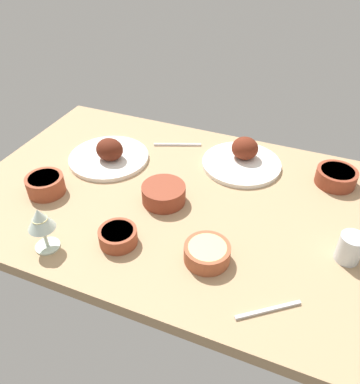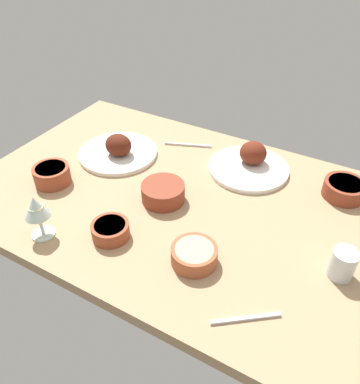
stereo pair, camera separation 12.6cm
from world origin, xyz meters
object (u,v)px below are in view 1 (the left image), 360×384
bowl_pasta (336,176)px  wine_glass (40,221)px  bowl_onions (164,193)px  water_tumbler (350,248)px  spoon_loose (177,145)px  bowl_sauce (118,236)px  plate_far_side (243,158)px  plate_near_viewer (109,155)px  bowl_cream (45,184)px  bowl_potatoes (207,252)px  fork_loose (268,310)px

bowl_pasta → wine_glass: (-72.94, -62.20, 6.98)cm
bowl_onions → water_tumbler: bearing=-4.0°
water_tumbler → spoon_loose: bearing=150.4°
bowl_sauce → water_tumbler: (61.15, 18.09, 1.68)cm
water_tumbler → plate_far_side: bearing=138.3°
bowl_pasta → bowl_sauce: size_ratio=1.23×
bowl_pasta → plate_near_viewer: bearing=-168.0°
plate_near_viewer → water_tumbler: size_ratio=3.52×
plate_near_viewer → bowl_pasta: size_ratio=2.18×
wine_glass → spoon_loose: (13.18, 64.72, -9.53)cm
bowl_cream → spoon_loose: 52.91cm
bowl_cream → bowl_potatoes: bearing=-7.7°
bowl_cream → wine_glass: size_ratio=0.88×
bowl_onions → fork_loose: size_ratio=0.83×
fork_loose → bowl_pasta: bearing=42.9°
bowl_cream → bowl_pasta: (88.79, 41.62, -0.39)cm
water_tumbler → spoon_loose: 75.77cm
bowl_sauce → plate_far_side: bearing=66.9°
plate_far_side → bowl_cream: 69.63cm
bowl_potatoes → bowl_onions: 28.26cm
bowl_cream → wine_glass: bearing=-52.4°
plate_far_side → water_tumbler: bearing=-41.7°
plate_near_viewer → bowl_sauce: bearing=-56.3°
plate_near_viewer → fork_loose: 81.16cm
wine_glass → plate_far_side: bearing=56.9°
wine_glass → spoon_loose: bearing=78.5°
plate_far_side → bowl_cream: (-56.10, -41.23, 0.86)cm
plate_near_viewer → bowl_onions: plate_near_viewer is taller
wine_glass → bowl_potatoes: bearing=16.2°
bowl_pasta → plate_far_side: bearing=-179.3°
water_tumbler → plate_near_viewer: bearing=168.1°
bowl_pasta → spoon_loose: size_ratio=0.73×
bowl_cream → bowl_pasta: 98.06cm
plate_near_viewer → bowl_potatoes: size_ratio=2.33×
plate_far_side → bowl_potatoes: plate_far_side is taller
plate_far_side → water_tumbler: size_ratio=3.41×
bowl_pasta → bowl_onions: size_ratio=0.96×
bowl_cream → fork_loose: bowl_cream is taller
plate_far_side → plate_near_viewer: bearing=-160.5°
plate_near_viewer → bowl_onions: 31.82cm
plate_near_viewer → water_tumbler: bearing=-11.9°
fork_loose → bowl_sauce: bearing=134.2°
bowl_onions → wine_glass: 38.95cm
bowl_pasta → spoon_loose: bearing=177.6°
plate_far_side → water_tumbler: 51.88cm
bowl_potatoes → bowl_sauce: size_ratio=1.15×
bowl_potatoes → wine_glass: (-43.48, -12.60, 7.25)cm
bowl_onions → spoon_loose: (-9.06, 33.47, -2.77)cm
bowl_sauce → wine_glass: 21.38cm
bowl_pasta → wine_glass: bearing=-139.5°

